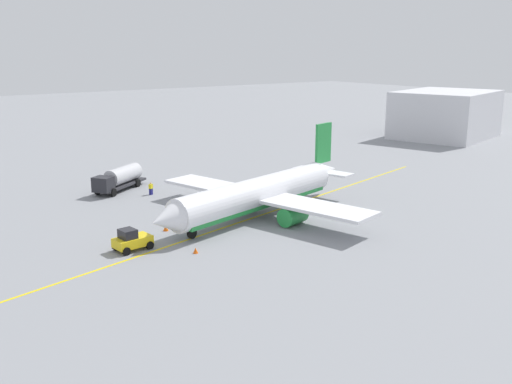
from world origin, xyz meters
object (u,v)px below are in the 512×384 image
at_px(fuel_tanker, 119,178).
at_px(safety_cone_nose, 196,250).
at_px(airplane, 259,194).
at_px(refueling_worker, 151,189).
at_px(pushback_tug, 132,240).
at_px(safety_cone_wingtip, 166,228).

height_order(fuel_tanker, safety_cone_nose, fuel_tanker).
xyz_separation_m(airplane, refueling_worker, (5.67, -16.75, -1.82)).
bearing_deg(pushback_tug, fuel_tanker, -110.66).
height_order(pushback_tug, safety_cone_nose, pushback_tug).
distance_m(airplane, refueling_worker, 17.78).
distance_m(pushback_tug, refueling_worker, 22.10).
bearing_deg(safety_cone_wingtip, airplane, 173.26).
bearing_deg(airplane, pushback_tug, 7.36).
height_order(fuel_tanker, safety_cone_wingtip, fuel_tanker).
xyz_separation_m(fuel_tanker, pushback_tug, (8.98, 23.81, -0.71)).
relative_size(pushback_tug, safety_cone_nose, 6.80).
xyz_separation_m(airplane, pushback_tug, (17.03, 2.20, -1.63)).
relative_size(safety_cone_nose, safety_cone_wingtip, 0.86).
bearing_deg(safety_cone_wingtip, refueling_worker, -110.71).
distance_m(fuel_tanker, pushback_tug, 25.46).
height_order(fuel_tanker, refueling_worker, fuel_tanker).
distance_m(refueling_worker, safety_cone_wingtip, 16.47).
bearing_deg(refueling_worker, fuel_tanker, -63.89).
distance_m(safety_cone_nose, safety_cone_wingtip, 8.08).
bearing_deg(safety_cone_nose, safety_cone_wingtip, -96.97).
distance_m(pushback_tug, safety_cone_nose, 6.42).
height_order(airplane, safety_cone_wingtip, airplane).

